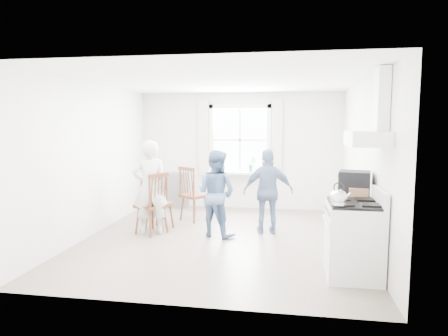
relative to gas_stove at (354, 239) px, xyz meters
The scene contains 17 objects.
room_shell 2.48m from the gas_stove, 144.75° to the left, with size 4.62×5.12×2.64m.
window_assembly 4.36m from the gas_stove, 116.71° to the left, with size 1.88×0.24×1.70m.
range_hood 1.43m from the gas_stove, ahead, with size 0.45×0.76×0.94m.
shelf_unit 4.95m from the gas_stove, 131.97° to the left, with size 0.40×0.30×0.80m, color slate.
gas_stove is the anchor object (origin of this frame).
kettle 0.66m from the gas_stove, 131.88° to the right, with size 0.20×0.20×0.29m.
low_cabinet 0.70m from the gas_stove, 84.32° to the left, with size 0.50×0.55×0.90m, color white.
stereo_stack 0.87m from the gas_stove, 82.42° to the left, with size 0.47×0.44×0.37m.
cardboard_box 0.70m from the gas_stove, 76.82° to the left, with size 0.25×0.18×0.16m, color #976849.
windsor_chair_a 4.13m from the gas_stove, 146.80° to the left, with size 0.42×0.42×0.93m.
windsor_chair_b 3.67m from the gas_stove, 138.15° to the left, with size 0.63×0.63×1.09m.
windsor_chair_c 3.39m from the gas_stove, 155.16° to the left, with size 0.61×0.62×1.09m.
person_left 3.49m from the gas_stove, 155.74° to the left, with size 0.60×0.60×1.64m, color silver.
person_mid 2.55m from the gas_stove, 143.09° to the left, with size 0.72×0.72×1.48m, color slate.
person_right 2.18m from the gas_stove, 122.55° to the left, with size 0.87×0.87×1.48m, color navy.
potted_plant 4.09m from the gas_stove, 113.72° to the left, with size 0.18×0.18×0.33m, color #34753D.
windsor_chair_d 3.60m from the gas_stove, 151.88° to the left, with size 0.53×0.52×1.01m.
Camera 1 is at (1.09, -6.41, 1.93)m, focal length 32.00 mm.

